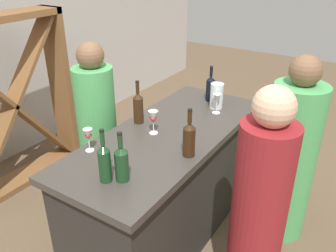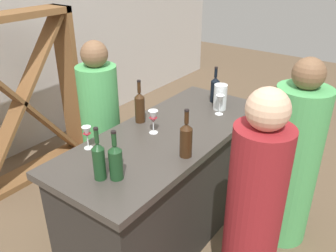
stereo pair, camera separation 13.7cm
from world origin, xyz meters
TOP-DOWN VIEW (x-y plane):
  - ground_plane at (0.00, 0.00)m, footprint 12.00×12.00m
  - bar_counter at (0.00, 0.00)m, footprint 1.81×0.75m
  - wine_rack at (-0.13, 1.65)m, footprint 1.25×0.28m
  - wine_bottle_leftmost_olive_green at (-0.68, -0.02)m, footprint 0.07×0.07m
  - wine_bottle_second_left_olive_green at (-0.63, -0.10)m, footprint 0.08×0.08m
  - wine_bottle_center_amber_brown at (-0.19, -0.28)m, footprint 0.08×0.08m
  - wine_bottle_second_right_amber_brown at (0.02, 0.27)m, footprint 0.07×0.07m
  - wine_bottle_rightmost_near_black at (0.70, 0.02)m, footprint 0.07×0.07m
  - wine_glass_near_left at (0.49, -0.14)m, footprint 0.07×0.07m
  - wine_glass_near_center at (-0.07, 0.08)m, footprint 0.07×0.07m
  - wine_glass_near_right at (-0.49, 0.29)m, footprint 0.06×0.06m
  - water_pitcher at (0.58, -0.10)m, footprint 0.11×0.11m
  - person_left_guest at (0.56, -0.75)m, footprint 0.42×0.42m
  - person_center_guest at (-0.23, -0.78)m, footprint 0.33×0.33m
  - person_server_behind at (-0.00, 0.70)m, footprint 0.39×0.39m

SIDE VIEW (x-z plane):
  - ground_plane at x=0.00m, z-range 0.00..0.00m
  - bar_counter at x=0.00m, z-range 0.00..0.95m
  - person_left_guest at x=0.56m, z-range -0.07..1.42m
  - person_server_behind at x=0.00m, z-range -0.05..1.45m
  - person_center_guest at x=-0.23m, z-range -0.05..1.47m
  - wine_rack at x=-0.13m, z-range 0.00..1.63m
  - water_pitcher at x=0.58m, z-range 0.94..1.15m
  - wine_glass_near_right at x=-0.49m, z-range 0.98..1.13m
  - wine_bottle_second_left_olive_green at x=-0.63m, z-range 0.91..1.21m
  - wine_bottle_rightmost_near_black at x=0.70m, z-range 0.91..1.21m
  - wine_glass_near_left at x=0.49m, z-range 0.98..1.14m
  - wine_glass_near_center at x=-0.07m, z-range 0.98..1.15m
  - wine_bottle_center_amber_brown at x=-0.19m, z-range 0.90..1.22m
  - wine_bottle_leftmost_olive_green at x=-0.68m, z-range 0.90..1.23m
  - wine_bottle_second_right_amber_brown at x=0.02m, z-range 0.90..1.23m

